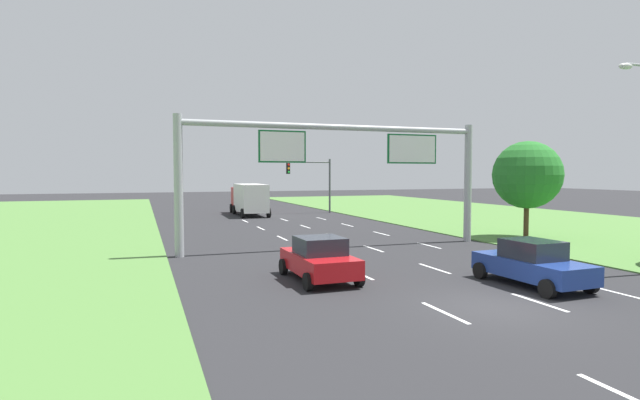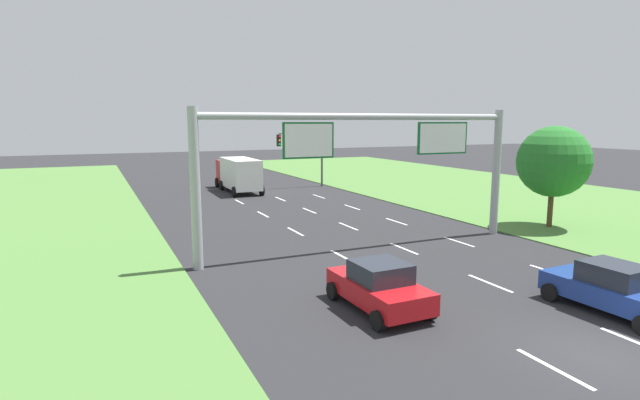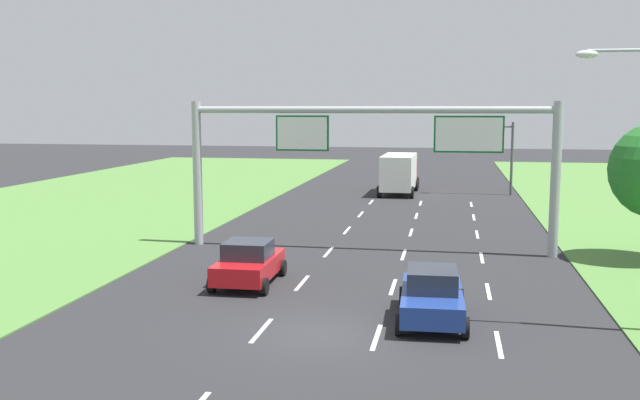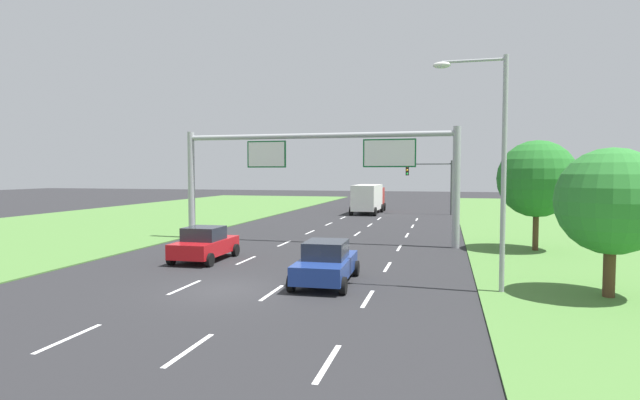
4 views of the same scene
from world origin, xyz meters
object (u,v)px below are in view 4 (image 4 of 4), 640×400
(sign_gantry, at_px, (319,164))
(roadside_tree_near, at_px, (611,201))
(street_lamp, at_px, (493,152))
(car_near_red, at_px, (205,244))
(roadside_tree_mid, at_px, (537,179))
(car_lead_silver, at_px, (326,263))
(traffic_light_mast, at_px, (432,177))
(box_truck, at_px, (369,198))

(sign_gantry, height_order, roadside_tree_near, sign_gantry)
(street_lamp, bearing_deg, car_near_red, 165.05)
(street_lamp, bearing_deg, roadside_tree_mid, 73.09)
(sign_gantry, bearing_deg, roadside_tree_near, -39.33)
(street_lamp, distance_m, roadside_tree_near, 4.25)
(car_lead_silver, xyz_separation_m, traffic_light_mast, (3.15, 34.09, 3.05))
(roadside_tree_near, xyz_separation_m, roadside_tree_mid, (-0.66, 10.52, 0.64))
(car_near_red, xyz_separation_m, roadside_tree_mid, (16.39, 7.12, 3.18))
(car_near_red, relative_size, roadside_tree_near, 0.80)
(traffic_light_mast, xyz_separation_m, roadside_tree_near, (6.88, -33.99, -0.50))
(car_near_red, xyz_separation_m, traffic_light_mast, (10.17, 30.59, 3.04))
(car_lead_silver, distance_m, roadside_tree_near, 10.35)
(sign_gantry, xyz_separation_m, traffic_light_mast, (6.21, 23.27, -1.01))
(traffic_light_mast, relative_size, roadside_tree_mid, 0.91)
(sign_gantry, distance_m, roadside_tree_mid, 12.46)
(sign_gantry, xyz_separation_m, roadside_tree_mid, (12.43, -0.20, -0.87))
(car_lead_silver, bearing_deg, traffic_light_mast, 82.64)
(traffic_light_mast, height_order, roadside_tree_near, traffic_light_mast)
(car_near_red, xyz_separation_m, sign_gantry, (3.96, 7.32, 4.05))
(traffic_light_mast, distance_m, street_lamp, 34.26)
(roadside_tree_mid, bearing_deg, box_truck, 118.74)
(car_near_red, height_order, roadside_tree_mid, roadside_tree_mid)
(car_near_red, bearing_deg, street_lamp, -15.88)
(box_truck, distance_m, roadside_tree_near, 36.53)
(street_lamp, height_order, roadside_tree_near, street_lamp)
(car_lead_silver, bearing_deg, street_lamp, -2.21)
(traffic_light_mast, bearing_deg, car_lead_silver, -95.28)
(car_lead_silver, bearing_deg, roadside_tree_near, -1.51)
(traffic_light_mast, relative_size, roadside_tree_near, 1.07)
(car_near_red, distance_m, sign_gantry, 9.26)
(car_lead_silver, distance_m, sign_gantry, 11.95)
(roadside_tree_near, relative_size, roadside_tree_mid, 0.85)
(traffic_light_mast, bearing_deg, roadside_tree_mid, -75.16)
(box_truck, xyz_separation_m, roadside_tree_near, (13.49, -33.91, 1.69))
(car_lead_silver, xyz_separation_m, roadside_tree_mid, (9.37, 10.62, 3.19))
(box_truck, distance_m, street_lamp, 35.51)
(roadside_tree_near, bearing_deg, car_near_red, 168.72)
(roadside_tree_mid, bearing_deg, traffic_light_mast, 104.84)
(box_truck, xyz_separation_m, traffic_light_mast, (6.61, 0.08, 2.19))
(car_near_red, bearing_deg, roadside_tree_mid, 22.56)
(car_near_red, relative_size, box_truck, 0.50)
(car_near_red, relative_size, street_lamp, 0.49)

